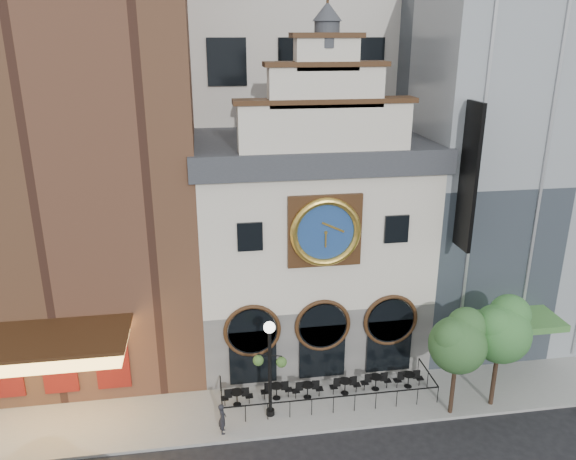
{
  "coord_description": "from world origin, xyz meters",
  "views": [
    {
      "loc": [
        -5.66,
        -20.87,
        17.48
      ],
      "look_at": [
        -1.46,
        6.0,
        7.96
      ],
      "focal_mm": 35.0,
      "sensor_mm": 36.0,
      "label": 1
    }
  ],
  "objects_px": {
    "bistro_3": "(345,386)",
    "lamppost": "(270,359)",
    "bistro_5": "(408,379)",
    "bistro_4": "(376,382)",
    "tree_right": "(502,328)",
    "pedestrian": "(222,418)",
    "bistro_0": "(237,397)",
    "tree_left": "(459,340)",
    "bistro_1": "(277,390)",
    "bistro_2": "(308,390)"
  },
  "relations": [
    {
      "from": "bistro_1",
      "to": "bistro_4",
      "type": "relative_size",
      "value": 1.0
    },
    {
      "from": "lamppost",
      "to": "bistro_3",
      "type": "bearing_deg",
      "value": 31.82
    },
    {
      "from": "bistro_5",
      "to": "bistro_2",
      "type": "bearing_deg",
      "value": -179.01
    },
    {
      "from": "bistro_4",
      "to": "pedestrian",
      "type": "xyz_separation_m",
      "value": [
        -7.93,
        -2.11,
        0.29
      ]
    },
    {
      "from": "bistro_1",
      "to": "tree_right",
      "type": "bearing_deg",
      "value": -10.82
    },
    {
      "from": "bistro_0",
      "to": "lamppost",
      "type": "bearing_deg",
      "value": -33.04
    },
    {
      "from": "bistro_5",
      "to": "pedestrian",
      "type": "xyz_separation_m",
      "value": [
        -9.67,
        -2.06,
        0.29
      ]
    },
    {
      "from": "bistro_5",
      "to": "tree_left",
      "type": "bearing_deg",
      "value": -59.25
    },
    {
      "from": "bistro_2",
      "to": "tree_right",
      "type": "xyz_separation_m",
      "value": [
        8.95,
        -1.84,
        3.71
      ]
    },
    {
      "from": "bistro_0",
      "to": "tree_right",
      "type": "bearing_deg",
      "value": -8.15
    },
    {
      "from": "bistro_4",
      "to": "pedestrian",
      "type": "relative_size",
      "value": 1.05
    },
    {
      "from": "bistro_3",
      "to": "pedestrian",
      "type": "xyz_separation_m",
      "value": [
        -6.28,
        -2.01,
        0.29
      ]
    },
    {
      "from": "bistro_3",
      "to": "tree_right",
      "type": "distance_m",
      "value": 8.15
    },
    {
      "from": "tree_left",
      "to": "bistro_2",
      "type": "bearing_deg",
      "value": 162.08
    },
    {
      "from": "lamppost",
      "to": "tree_left",
      "type": "distance_m",
      "value": 8.8
    },
    {
      "from": "bistro_3",
      "to": "bistro_4",
      "type": "bearing_deg",
      "value": 3.43
    },
    {
      "from": "bistro_1",
      "to": "bistro_2",
      "type": "height_order",
      "value": "same"
    },
    {
      "from": "bistro_4",
      "to": "lamppost",
      "type": "xyz_separation_m",
      "value": [
        -5.61,
        -1.19,
        2.64
      ]
    },
    {
      "from": "bistro_2",
      "to": "bistro_4",
      "type": "height_order",
      "value": "same"
    },
    {
      "from": "bistro_1",
      "to": "pedestrian",
      "type": "xyz_separation_m",
      "value": [
        -2.78,
        -2.13,
        0.29
      ]
    },
    {
      "from": "bistro_0",
      "to": "tree_right",
      "type": "relative_size",
      "value": 0.28
    },
    {
      "from": "bistro_3",
      "to": "tree_left",
      "type": "bearing_deg",
      "value": -24.95
    },
    {
      "from": "tree_right",
      "to": "lamppost",
      "type": "bearing_deg",
      "value": 175.86
    },
    {
      "from": "bistro_2",
      "to": "bistro_3",
      "type": "xyz_separation_m",
      "value": [
        1.95,
        0.04,
        0.0
      ]
    },
    {
      "from": "lamppost",
      "to": "tree_right",
      "type": "bearing_deg",
      "value": 12.32
    },
    {
      "from": "bistro_2",
      "to": "tree_left",
      "type": "height_order",
      "value": "tree_left"
    },
    {
      "from": "tree_left",
      "to": "tree_right",
      "type": "height_order",
      "value": "tree_right"
    },
    {
      "from": "bistro_3",
      "to": "tree_right",
      "type": "height_order",
      "value": "tree_right"
    },
    {
      "from": "bistro_5",
      "to": "bistro_4",
      "type": "bearing_deg",
      "value": 178.43
    },
    {
      "from": "bistro_2",
      "to": "pedestrian",
      "type": "distance_m",
      "value": 4.77
    },
    {
      "from": "bistro_0",
      "to": "tree_left",
      "type": "relative_size",
      "value": 0.29
    },
    {
      "from": "bistro_0",
      "to": "bistro_4",
      "type": "distance_m",
      "value": 7.15
    },
    {
      "from": "tree_left",
      "to": "bistro_3",
      "type": "bearing_deg",
      "value": 155.05
    },
    {
      "from": "bistro_5",
      "to": "lamppost",
      "type": "distance_m",
      "value": 7.89
    },
    {
      "from": "bistro_0",
      "to": "tree_left",
      "type": "xyz_separation_m",
      "value": [
        10.22,
        -2.11,
        3.47
      ]
    },
    {
      "from": "bistro_3",
      "to": "pedestrian",
      "type": "distance_m",
      "value": 6.6
    },
    {
      "from": "pedestrian",
      "to": "bistro_4",
      "type": "bearing_deg",
      "value": -75.39
    },
    {
      "from": "lamppost",
      "to": "tree_right",
      "type": "xyz_separation_m",
      "value": [
        10.96,
        -0.79,
        1.07
      ]
    },
    {
      "from": "bistro_0",
      "to": "bistro_1",
      "type": "distance_m",
      "value": 2.01
    },
    {
      "from": "pedestrian",
      "to": "tree_right",
      "type": "distance_m",
      "value": 13.72
    },
    {
      "from": "lamppost",
      "to": "bistro_0",
      "type": "bearing_deg",
      "value": 163.42
    },
    {
      "from": "bistro_1",
      "to": "bistro_5",
      "type": "distance_m",
      "value": 6.88
    },
    {
      "from": "pedestrian",
      "to": "tree_left",
      "type": "relative_size",
      "value": 0.28
    },
    {
      "from": "bistro_2",
      "to": "pedestrian",
      "type": "bearing_deg",
      "value": -155.59
    },
    {
      "from": "bistro_0",
      "to": "tree_left",
      "type": "bearing_deg",
      "value": -11.66
    },
    {
      "from": "bistro_0",
      "to": "pedestrian",
      "type": "height_order",
      "value": "pedestrian"
    },
    {
      "from": "bistro_3",
      "to": "lamppost",
      "type": "height_order",
      "value": "lamppost"
    },
    {
      "from": "tree_right",
      "to": "bistro_0",
      "type": "bearing_deg",
      "value": 171.85
    },
    {
      "from": "bistro_2",
      "to": "bistro_5",
      "type": "distance_m",
      "value": 5.34
    },
    {
      "from": "bistro_1",
      "to": "bistro_5",
      "type": "xyz_separation_m",
      "value": [
        6.88,
        -0.08,
        0.0
      ]
    }
  ]
}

